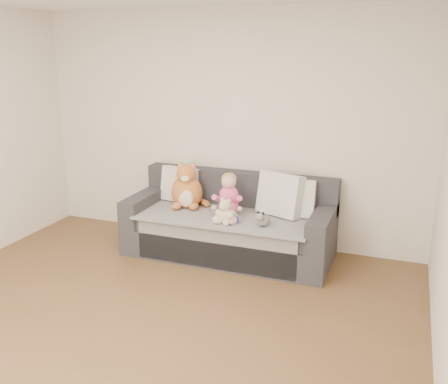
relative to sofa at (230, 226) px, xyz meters
name	(u,v)px	position (x,y,z in m)	size (l,w,h in m)	color
room_shell	(130,169)	(-0.21, -1.64, 0.99)	(5.00, 5.00, 5.00)	brown
sofa	(230,226)	(0.00, 0.00, 0.00)	(2.20, 0.94, 0.85)	#2D2D33
cushion_left	(180,184)	(-0.68, 0.18, 0.36)	(0.46, 0.27, 0.41)	silver
cushion_right_back	(280,195)	(0.52, 0.10, 0.39)	(0.54, 0.38, 0.46)	silver
cushion_right_front	(294,198)	(0.67, 0.13, 0.36)	(0.44, 0.22, 0.40)	silver
toddler	(228,198)	(0.02, -0.11, 0.35)	(0.32, 0.47, 0.46)	#E9528D
plush_cat	(187,189)	(-0.52, 0.02, 0.36)	(0.44, 0.42, 0.54)	#C66C2C
teddy_bear	(225,213)	(0.08, -0.36, 0.27)	(0.21, 0.17, 0.27)	beige
plush_cow	(263,219)	(0.45, -0.29, 0.23)	(0.14, 0.21, 0.17)	white
sippy_cup	(236,218)	(0.17, -0.30, 0.22)	(0.10, 0.06, 0.11)	#643CA5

